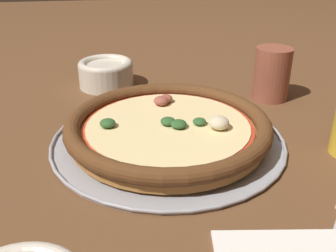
% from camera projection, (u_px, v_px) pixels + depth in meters
% --- Properties ---
extents(ground_plane, '(3.00, 3.00, 0.00)m').
position_uv_depth(ground_plane, '(168.00, 142.00, 0.63)').
color(ground_plane, brown).
extents(pizza_tray, '(0.37, 0.37, 0.01)m').
position_uv_depth(pizza_tray, '(168.00, 140.00, 0.63)').
color(pizza_tray, '#9E9EA3').
rests_on(pizza_tray, ground_plane).
extents(pizza, '(0.32, 0.32, 0.04)m').
position_uv_depth(pizza, '(168.00, 127.00, 0.62)').
color(pizza, '#A86B33').
rests_on(pizza, pizza_tray).
extents(bowl_near, '(0.12, 0.12, 0.06)m').
position_uv_depth(bowl_near, '(106.00, 72.00, 0.85)').
color(bowl_near, beige).
rests_on(bowl_near, ground_plane).
extents(drinking_cup, '(0.07, 0.07, 0.10)m').
position_uv_depth(drinking_cup, '(272.00, 74.00, 0.77)').
color(drinking_cup, brown).
rests_on(drinking_cup, ground_plane).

